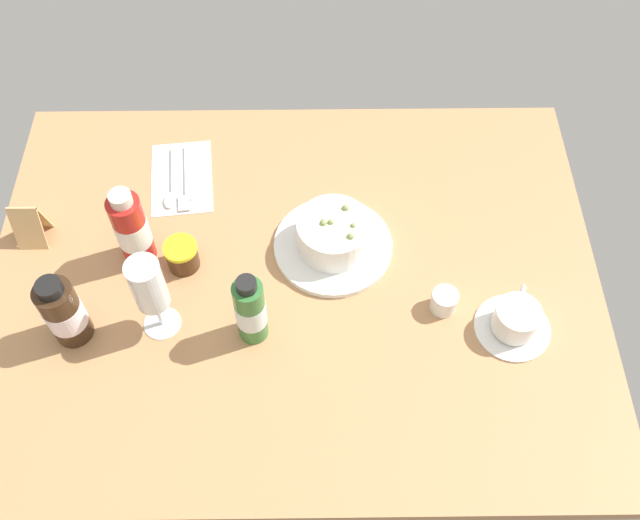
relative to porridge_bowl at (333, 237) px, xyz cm
name	(u,v)px	position (x,y,z in cm)	size (l,w,h in cm)	color
ground_plane	(294,282)	(7.20, 6.39, -5.08)	(110.00, 84.00, 3.00)	#B27F51
porridge_bowl	(333,237)	(0.00, 0.00, 0.00)	(21.85, 21.85, 8.41)	white
cutlery_setting	(181,179)	(29.65, -16.60, -3.32)	(13.71, 19.53, 0.90)	white
coffee_cup	(515,320)	(-30.44, 17.07, -0.83)	(13.06, 13.06, 6.06)	white
creamer_jug	(444,301)	(-18.83, 12.81, -1.39)	(5.55, 4.58, 4.87)	white
wine_glass	(149,288)	(29.78, 15.53, 8.36)	(6.46, 6.46, 18.04)	white
jam_jar	(182,255)	(27.12, 3.33, -0.72)	(6.04, 6.04, 5.64)	#422411
sauce_bottle_red	(132,229)	(35.29, 1.08, 4.37)	(5.95, 5.95, 17.47)	#B21E19
sauce_bottle_green	(250,310)	(13.93, 17.28, 3.82)	(5.16, 5.16, 16.22)	#337233
sauce_bottle_brown	(64,312)	(44.50, 17.02, 3.46)	(6.48, 6.48, 15.49)	#382314
menu_card	(29,223)	(55.19, -2.97, 0.92)	(5.43, 5.49, 9.10)	tan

